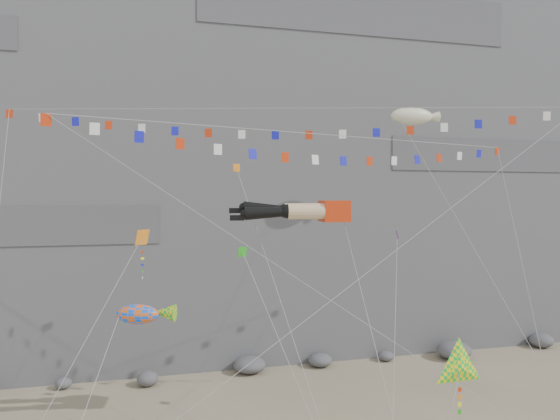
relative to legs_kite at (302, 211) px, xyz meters
name	(u,v)px	position (x,y,z in m)	size (l,w,h in m)	color
cliff	(219,94)	(-0.50, 27.28, 11.71)	(80.00, 28.00, 50.00)	slate
talus_boulders	(250,365)	(-0.50, 12.28, -12.69)	(60.00, 3.00, 1.20)	#5C5B60
legs_kite	(302,211)	(0.00, 0.00, 0.00)	(7.08, 14.57, 18.41)	red
flag_banner_upper	(292,109)	(0.13, 2.53, 6.37)	(34.34, 16.37, 27.54)	red
flag_banner_lower	(330,135)	(1.56, -0.41, 4.42)	(29.42, 9.98, 21.85)	red
harlequin_kite	(141,239)	(-9.15, -3.05, -1.20)	(7.76, 5.71, 14.72)	red
fish_windsock	(137,315)	(-9.36, -2.67, -4.96)	(6.05, 8.26, 11.72)	#E7570B
delta_kite	(460,368)	(4.30, -9.42, -6.69)	(4.72, 2.91, 8.48)	yellow
blimp_windsock	(412,117)	(11.36, 7.76, 7.04)	(4.75, 16.29, 25.61)	beige
small_kite_a	(238,173)	(-2.88, 4.68, 2.40)	(2.54, 17.07, 23.03)	orange
small_kite_b	(397,239)	(5.53, -1.12, -1.63)	(5.58, 9.66, 15.73)	#7A1B9D
small_kite_c	(244,256)	(-4.04, -2.87, -2.18)	(4.00, 8.72, 14.27)	#20A419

